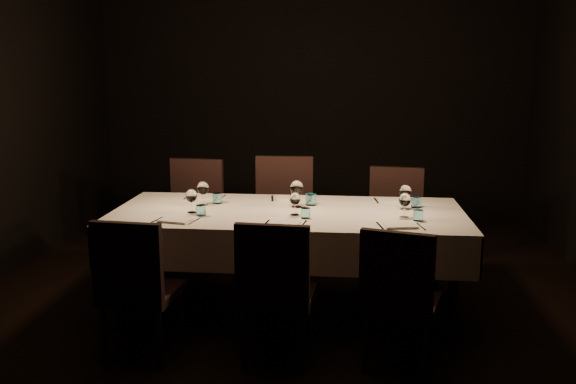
# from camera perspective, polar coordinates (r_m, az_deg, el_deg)

# --- Properties ---
(room) EXTENTS (5.01, 6.01, 3.01)m
(room) POSITION_cam_1_polar(r_m,az_deg,el_deg) (4.28, 0.00, 7.88)
(room) COLOR black
(room) RESTS_ON ground
(dining_table) EXTENTS (2.52, 1.12, 0.76)m
(dining_table) POSITION_cam_1_polar(r_m,az_deg,el_deg) (4.40, 0.00, -2.72)
(dining_table) COLOR black
(dining_table) RESTS_ON ground
(chair_near_left) EXTENTS (0.47, 0.47, 0.90)m
(chair_near_left) POSITION_cam_1_polar(r_m,az_deg,el_deg) (3.83, -14.05, -8.21)
(chair_near_left) COLOR black
(chair_near_left) RESTS_ON ground
(place_setting_near_left) EXTENTS (0.32, 0.39, 0.17)m
(place_setting_near_left) POSITION_cam_1_polar(r_m,az_deg,el_deg) (4.28, -9.26, -1.35)
(place_setting_near_left) COLOR white
(place_setting_near_left) RESTS_ON dining_table
(chair_near_center) EXTENTS (0.46, 0.46, 0.90)m
(chair_near_center) POSITION_cam_1_polar(r_m,az_deg,el_deg) (3.66, -1.17, -8.76)
(chair_near_center) COLOR black
(chair_near_center) RESTS_ON ground
(place_setting_near_center) EXTENTS (0.30, 0.39, 0.16)m
(place_setting_near_center) POSITION_cam_1_polar(r_m,az_deg,el_deg) (4.16, 0.61, -1.63)
(place_setting_near_center) COLOR white
(place_setting_near_center) RESTS_ON dining_table
(chair_near_right) EXTENTS (0.53, 0.53, 0.88)m
(chair_near_right) POSITION_cam_1_polar(r_m,az_deg,el_deg) (3.65, 10.36, -9.22)
(chair_near_right) COLOR black
(chair_near_right) RESTS_ON ground
(place_setting_near_right) EXTENTS (0.32, 0.40, 0.17)m
(place_setting_near_right) POSITION_cam_1_polar(r_m,az_deg,el_deg) (4.16, 11.04, -1.77)
(place_setting_near_right) COLOR white
(place_setting_near_right) RESTS_ON dining_table
(chair_far_left) EXTENTS (0.52, 0.52, 0.99)m
(chair_far_left) POSITION_cam_1_polar(r_m,az_deg,el_deg) (5.37, -8.86, -1.83)
(chair_far_left) COLOR black
(chair_far_left) RESTS_ON ground
(place_setting_far_left) EXTENTS (0.33, 0.40, 0.18)m
(place_setting_far_left) POSITION_cam_1_polar(r_m,az_deg,el_deg) (4.68, -7.61, -0.13)
(place_setting_far_left) COLOR white
(place_setting_far_left) RESTS_ON dining_table
(chair_far_center) EXTENTS (0.50, 0.50, 1.03)m
(chair_far_center) POSITION_cam_1_polar(r_m,az_deg,el_deg) (5.19, -0.46, -1.96)
(chair_far_center) COLOR black
(chair_far_center) RESTS_ON ground
(place_setting_far_center) EXTENTS (0.38, 0.42, 0.20)m
(place_setting_far_center) POSITION_cam_1_polar(r_m,az_deg,el_deg) (4.58, 0.99, -0.20)
(place_setting_far_center) COLOR white
(place_setting_far_center) RESTS_ON dining_table
(chair_far_right) EXTENTS (0.52, 0.52, 0.95)m
(chair_far_right) POSITION_cam_1_polar(r_m,az_deg,el_deg) (5.22, 9.93, -2.48)
(chair_far_right) COLOR black
(chair_far_right) RESTS_ON ground
(place_setting_far_right) EXTENTS (0.34, 0.41, 0.18)m
(place_setting_far_right) POSITION_cam_1_polar(r_m,az_deg,el_deg) (4.59, 10.85, -0.48)
(place_setting_far_right) COLOR white
(place_setting_far_right) RESTS_ON dining_table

